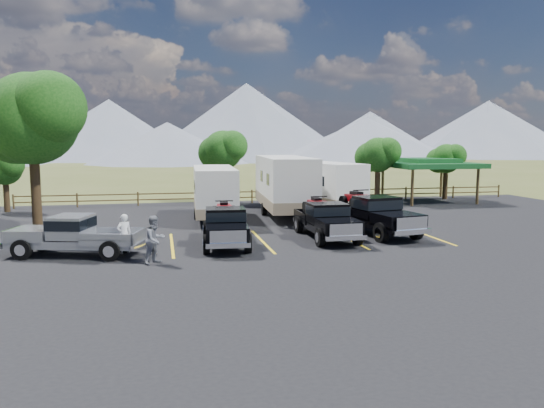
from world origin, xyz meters
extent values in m
plane|color=#4F5926|center=(0.00, 0.00, 0.00)|extent=(320.00, 320.00, 0.00)
cube|color=black|center=(0.00, 3.00, 0.02)|extent=(44.00, 34.00, 0.04)
cube|color=yellow|center=(-6.00, 4.00, 0.04)|extent=(0.12, 5.50, 0.01)
cube|color=yellow|center=(-2.00, 4.00, 0.04)|extent=(0.12, 5.50, 0.01)
cube|color=yellow|center=(2.00, 4.00, 0.04)|extent=(0.12, 5.50, 0.01)
cube|color=yellow|center=(6.00, 4.00, 0.04)|extent=(0.12, 5.50, 0.01)
cylinder|color=#302112|center=(-12.50, 9.00, 2.24)|extent=(0.48, 0.48, 4.48)
sphere|color=#154711|center=(-12.50, 9.00, 5.60)|extent=(4.48, 4.48, 4.48)
sphere|color=#154711|center=(-11.54, 8.20, 6.08)|extent=(3.52, 3.52, 3.52)
sphere|color=#154711|center=(-13.40, 9.70, 5.28)|extent=(3.84, 3.84, 3.84)
cylinder|color=#302112|center=(9.00, 17.00, 1.40)|extent=(0.39, 0.39, 2.80)
sphere|color=#154711|center=(9.00, 17.00, 3.50)|extent=(2.52, 2.52, 2.52)
sphere|color=#154711|center=(9.54, 16.55, 3.77)|extent=(1.98, 1.98, 1.98)
sphere|color=#154711|center=(8.50, 17.40, 3.32)|extent=(2.16, 2.16, 2.16)
cylinder|color=#302112|center=(15.00, 18.00, 1.26)|extent=(0.38, 0.38, 2.52)
sphere|color=#154711|center=(15.00, 18.00, 3.15)|extent=(2.24, 2.24, 2.24)
sphere|color=#154711|center=(15.48, 17.60, 3.39)|extent=(1.76, 1.76, 1.76)
sphere|color=#154711|center=(14.55, 18.35, 2.99)|extent=(1.92, 1.92, 1.92)
cylinder|color=#302112|center=(-2.00, 19.00, 1.54)|extent=(0.41, 0.41, 3.08)
sphere|color=#154711|center=(-2.00, 19.00, 3.85)|extent=(2.80, 2.80, 2.80)
sphere|color=#154711|center=(-1.40, 18.50, 4.15)|extent=(2.20, 2.20, 2.20)
sphere|color=#154711|center=(-2.56, 19.44, 3.65)|extent=(2.40, 2.40, 2.40)
cylinder|color=#302112|center=(-16.00, 17.00, 1.12)|extent=(0.36, 0.36, 2.24)
sphere|color=#154711|center=(-16.00, 17.00, 2.80)|extent=(2.10, 2.10, 2.10)
sphere|color=#154711|center=(-15.55, 16.62, 3.02)|extent=(1.65, 1.65, 1.65)
cylinder|color=brown|center=(-16.00, 18.50, 0.50)|extent=(0.12, 0.12, 1.00)
cylinder|color=brown|center=(-12.00, 18.50, 0.50)|extent=(0.12, 0.12, 1.00)
cylinder|color=brown|center=(-8.00, 18.50, 0.50)|extent=(0.12, 0.12, 1.00)
cylinder|color=brown|center=(-4.00, 18.50, 0.50)|extent=(0.12, 0.12, 1.00)
cylinder|color=brown|center=(0.00, 18.50, 0.50)|extent=(0.12, 0.12, 1.00)
cylinder|color=brown|center=(4.00, 18.50, 0.50)|extent=(0.12, 0.12, 1.00)
cylinder|color=brown|center=(8.00, 18.50, 0.50)|extent=(0.12, 0.12, 1.00)
cylinder|color=brown|center=(12.00, 18.50, 0.50)|extent=(0.12, 0.12, 1.00)
cylinder|color=brown|center=(16.00, 18.50, 0.50)|extent=(0.12, 0.12, 1.00)
cylinder|color=brown|center=(20.00, 18.50, 0.50)|extent=(0.12, 0.12, 1.00)
cube|color=brown|center=(2.00, 18.50, 0.45)|extent=(36.00, 0.06, 0.08)
cube|color=brown|center=(2.00, 18.50, 0.85)|extent=(36.00, 0.06, 0.08)
cylinder|color=brown|center=(10.50, 14.50, 1.30)|extent=(0.20, 0.20, 2.60)
cylinder|color=brown|center=(10.50, 19.50, 1.30)|extent=(0.20, 0.20, 2.60)
cylinder|color=brown|center=(15.50, 14.50, 1.30)|extent=(0.20, 0.20, 2.60)
cylinder|color=brown|center=(15.50, 19.50, 1.30)|extent=(0.20, 0.20, 2.60)
cube|color=#195A27|center=(13.00, 17.00, 2.75)|extent=(6.20, 6.20, 0.35)
cube|color=#195A27|center=(13.00, 17.00, 3.05)|extent=(3.50, 3.50, 0.35)
cone|color=gray|center=(-18.00, 112.00, 7.00)|extent=(44.00, 44.00, 14.00)
cone|color=gray|center=(14.00, 108.00, 9.00)|extent=(52.00, 52.00, 18.00)
cone|color=gray|center=(48.00, 114.00, 6.00)|extent=(40.00, 40.00, 12.00)
cone|color=gray|center=(80.00, 110.00, 7.50)|extent=(50.00, 50.00, 15.00)
cone|color=gray|center=(-5.00, 87.00, 4.00)|extent=(32.00, 32.00, 8.00)
cone|color=gray|center=(35.00, 84.00, 4.50)|extent=(40.00, 40.00, 9.00)
cube|color=black|center=(-3.72, 3.52, 0.60)|extent=(2.03, 5.15, 0.32)
cube|color=black|center=(-3.85, 1.83, 0.92)|extent=(1.82, 1.72, 0.44)
cube|color=black|center=(-3.73, 3.41, 1.23)|extent=(1.77, 1.51, 0.88)
cube|color=black|center=(-3.73, 3.41, 1.37)|extent=(1.81, 1.56, 0.40)
cube|color=black|center=(-3.59, 5.10, 0.84)|extent=(1.86, 2.25, 0.49)
cube|color=silver|center=(-3.93, 0.93, 0.88)|extent=(1.42, 0.18, 0.49)
cube|color=silver|center=(-3.93, 0.88, 0.54)|extent=(1.74, 0.30, 0.19)
cube|color=silver|center=(-3.50, 6.16, 0.54)|extent=(1.74, 0.28, 0.19)
cylinder|color=black|center=(-4.69, 1.84, 0.44)|extent=(0.33, 0.81, 0.80)
cylinder|color=black|center=(-3.03, 1.71, 0.44)|extent=(0.33, 0.81, 0.80)
cylinder|color=black|center=(-4.40, 5.33, 0.44)|extent=(0.33, 0.81, 0.80)
cylinder|color=black|center=(-2.75, 5.20, 0.44)|extent=(0.33, 0.81, 0.80)
cube|color=maroon|center=(-3.59, 5.10, 1.44)|extent=(0.71, 1.19, 0.31)
cube|color=black|center=(-3.59, 5.10, 1.66)|extent=(0.41, 0.69, 0.16)
cube|color=maroon|center=(-3.63, 4.62, 1.52)|extent=(0.73, 0.37, 0.19)
cylinder|color=black|center=(-3.62, 4.71, 1.83)|extent=(0.80, 0.12, 0.05)
cylinder|color=black|center=(-4.02, 4.65, 1.26)|extent=(0.27, 0.51, 0.49)
cylinder|color=black|center=(-3.23, 4.59, 1.26)|extent=(0.27, 0.51, 0.49)
cylinder|color=black|center=(-3.95, 5.62, 1.26)|extent=(0.27, 0.51, 0.49)
cylinder|color=black|center=(-3.15, 5.56, 1.26)|extent=(0.27, 0.51, 0.49)
cube|color=black|center=(1.03, 4.10, 0.61)|extent=(1.67, 5.12, 0.32)
cube|color=black|center=(1.03, 2.37, 0.94)|extent=(1.73, 1.62, 0.45)
cube|color=black|center=(1.03, 3.99, 1.25)|extent=(1.69, 1.41, 0.90)
cube|color=black|center=(1.03, 3.99, 1.39)|extent=(1.73, 1.46, 0.40)
cube|color=black|center=(1.02, 5.71, 0.85)|extent=(1.73, 2.16, 0.49)
cube|color=silver|center=(1.04, 1.46, 0.89)|extent=(1.44, 0.08, 0.49)
cube|color=silver|center=(1.04, 1.41, 0.55)|extent=(1.76, 0.17, 0.20)
cube|color=silver|center=(1.02, 6.79, 0.55)|extent=(1.76, 0.15, 0.20)
cylinder|color=black|center=(0.19, 2.32, 0.44)|extent=(0.27, 0.81, 0.81)
cylinder|color=black|center=(1.88, 2.32, 0.44)|extent=(0.27, 0.81, 0.81)
cylinder|color=black|center=(0.18, 5.87, 0.44)|extent=(0.27, 0.81, 0.81)
cylinder|color=black|center=(1.86, 5.88, 0.44)|extent=(0.27, 0.81, 0.81)
cube|color=maroon|center=(1.02, 5.71, 1.46)|extent=(0.63, 1.17, 0.31)
cube|color=black|center=(1.02, 5.71, 1.68)|extent=(0.36, 0.67, 0.16)
cube|color=maroon|center=(1.02, 5.22, 1.55)|extent=(0.72, 0.32, 0.20)
cylinder|color=black|center=(1.02, 5.31, 1.86)|extent=(0.81, 0.06, 0.05)
cylinder|color=black|center=(0.62, 5.22, 1.28)|extent=(0.24, 0.50, 0.50)
cylinder|color=black|center=(1.43, 5.22, 1.28)|extent=(0.24, 0.50, 0.50)
cylinder|color=black|center=(0.61, 6.21, 1.28)|extent=(0.24, 0.50, 0.50)
cylinder|color=black|center=(1.42, 6.21, 1.28)|extent=(0.24, 0.50, 0.50)
cube|color=black|center=(3.71, 4.80, 0.66)|extent=(2.76, 5.88, 0.36)
cube|color=black|center=(4.03, 2.93, 1.03)|extent=(2.18, 2.08, 0.50)
cube|color=black|center=(3.73, 4.69, 1.38)|extent=(2.10, 1.84, 0.99)
cube|color=black|center=(3.73, 4.69, 1.53)|extent=(2.15, 1.91, 0.45)
cube|color=black|center=(3.41, 6.56, 0.94)|extent=(2.28, 2.67, 0.55)
cube|color=silver|center=(4.20, 1.93, 0.98)|extent=(1.58, 0.35, 0.55)
cube|color=silver|center=(4.21, 1.87, 0.61)|extent=(1.95, 0.50, 0.22)
cube|color=silver|center=(3.21, 7.74, 0.61)|extent=(1.94, 0.49, 0.22)
cylinder|color=black|center=(3.12, 2.71, 0.49)|extent=(0.44, 0.93, 0.89)
cylinder|color=black|center=(4.96, 3.02, 0.49)|extent=(0.44, 0.93, 0.89)
cylinder|color=black|center=(2.46, 6.58, 0.49)|extent=(0.44, 0.93, 0.89)
cylinder|color=black|center=(4.30, 6.90, 0.49)|extent=(0.44, 0.93, 0.89)
cube|color=maroon|center=(3.41, 6.56, 1.61)|extent=(0.90, 1.39, 0.35)
cube|color=black|center=(3.41, 6.56, 1.86)|extent=(0.52, 0.80, 0.18)
cube|color=maroon|center=(3.50, 6.02, 1.71)|extent=(0.84, 0.48, 0.22)
cylinder|color=black|center=(3.48, 6.12, 2.05)|extent=(0.89, 0.21, 0.06)
cylinder|color=black|center=(3.06, 5.95, 1.41)|extent=(0.35, 0.59, 0.56)
cylinder|color=black|center=(3.94, 6.10, 1.41)|extent=(0.35, 0.59, 0.56)
cylinder|color=black|center=(2.87, 7.02, 1.41)|extent=(0.35, 0.59, 0.56)
cylinder|color=black|center=(3.75, 7.18, 1.41)|extent=(0.35, 0.59, 0.56)
cube|color=white|center=(-3.46, 10.92, 1.79)|extent=(2.54, 7.00, 2.48)
cube|color=gray|center=(-3.46, 10.92, 0.82)|extent=(2.56, 7.03, 0.55)
cube|color=black|center=(-4.66, 9.25, 2.04)|extent=(0.06, 0.83, 0.55)
cube|color=black|center=(-2.43, 9.14, 2.04)|extent=(0.06, 0.83, 0.55)
cylinder|color=black|center=(-4.48, 11.24, 0.36)|extent=(0.26, 0.65, 0.64)
cylinder|color=black|center=(-2.41, 11.14, 0.36)|extent=(0.26, 0.65, 0.64)
cube|color=black|center=(-3.67, 6.64, 0.50)|extent=(0.19, 1.66, 0.09)
cube|color=white|center=(0.85, 11.72, 2.10)|extent=(3.12, 8.29, 2.93)
cube|color=gray|center=(0.85, 11.72, 0.96)|extent=(3.15, 8.33, 0.65)
cube|color=black|center=(-0.59, 9.77, 2.40)|extent=(0.08, 0.98, 0.65)
cube|color=black|center=(2.03, 9.60, 2.40)|extent=(0.08, 0.98, 0.65)
cylinder|color=black|center=(-0.35, 12.12, 0.42)|extent=(0.32, 0.78, 0.76)
cylinder|color=black|center=(2.09, 11.96, 0.42)|extent=(0.32, 0.78, 0.76)
cube|color=black|center=(0.53, 6.68, 0.58)|extent=(0.25, 1.96, 0.11)
cube|color=white|center=(3.71, 13.35, 1.87)|extent=(3.77, 7.53, 2.59)
cube|color=gray|center=(3.71, 13.35, 0.86)|extent=(3.80, 7.57, 0.58)
cube|color=black|center=(2.95, 11.35, 2.13)|extent=(0.20, 0.85, 0.58)
cube|color=black|center=(5.23, 11.84, 2.13)|extent=(0.20, 0.85, 0.58)
cylinder|color=black|center=(2.59, 13.41, 0.38)|extent=(0.38, 0.71, 0.67)
cylinder|color=black|center=(4.71, 13.86, 0.38)|extent=(0.38, 0.71, 0.67)
cube|color=black|center=(4.65, 8.98, 0.52)|extent=(0.48, 1.72, 0.10)
cube|color=#989BA1|center=(-9.78, 2.60, 0.59)|extent=(5.19, 2.86, 0.31)
cube|color=#989BA1|center=(-11.39, 3.04, 0.91)|extent=(1.95, 2.02, 0.43)
cube|color=#989BA1|center=(-9.88, 2.62, 1.21)|extent=(1.74, 1.93, 0.87)
cube|color=black|center=(-9.88, 2.62, 1.34)|extent=(1.80, 1.98, 0.39)
cube|color=#989BA1|center=(-8.28, 2.18, 0.82)|extent=(2.45, 2.16, 0.48)
cube|color=silver|center=(-12.24, 3.28, 0.86)|extent=(0.44, 1.35, 0.48)
cube|color=silver|center=(-12.29, 3.29, 0.53)|extent=(0.60, 1.68, 0.19)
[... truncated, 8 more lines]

